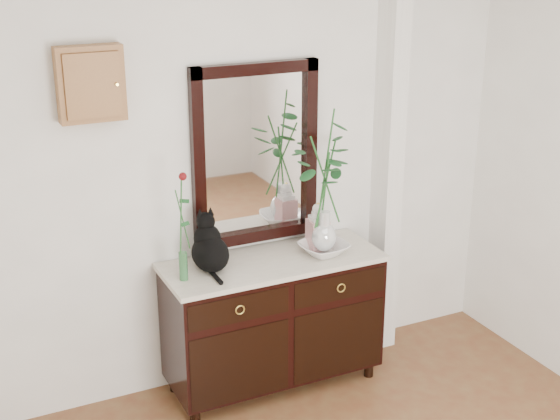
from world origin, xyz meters
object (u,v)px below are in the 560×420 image
sideboard (273,316)px  lotus_bowl (324,249)px  ginger_jar (318,226)px  cat (210,242)px

sideboard → lotus_bowl: 0.52m
ginger_jar → cat: bearing=179.8°
ginger_jar → lotus_bowl: bearing=-88.2°
cat → lotus_bowl: bearing=-5.6°
sideboard → lotus_bowl: lotus_bowl is taller
lotus_bowl → ginger_jar: (-0.00, 0.08, 0.12)m
sideboard → lotus_bowl: size_ratio=4.65×
cat → lotus_bowl: size_ratio=1.19×
sideboard → ginger_jar: ginger_jar is taller
sideboard → cat: cat is taller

